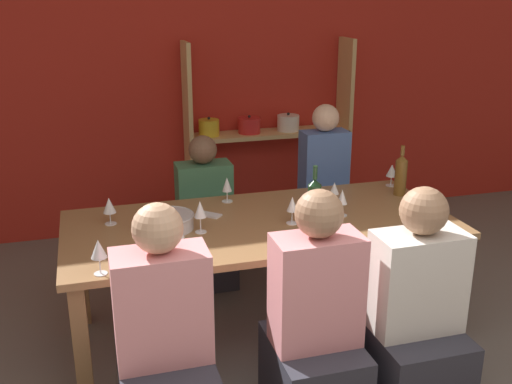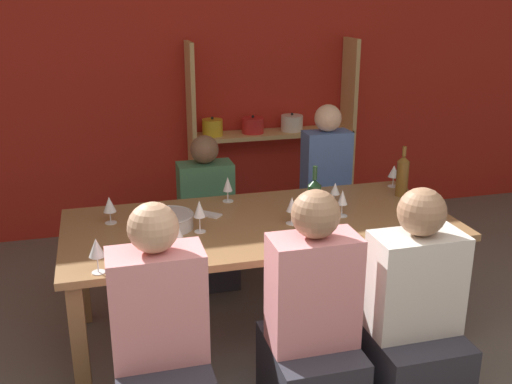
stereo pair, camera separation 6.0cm
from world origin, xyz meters
name	(u,v)px [view 2 (the right image)]	position (x,y,z in m)	size (l,w,h in m)	color
wall_back_red	(204,75)	(0.00, 3.83, 1.35)	(8.80, 0.06, 2.70)	red
shelf_unit	(270,164)	(0.54, 3.63, 0.57)	(1.46, 0.30, 1.65)	tan
dining_table	(260,234)	(-0.04, 1.87, 0.67)	(2.27, 1.03, 0.75)	olive
mixing_bowl	(167,220)	(-0.58, 1.90, 0.79)	(0.30, 0.30, 0.09)	#B7BABC
wine_bottle_green	(314,200)	(0.25, 1.76, 0.88)	(0.08, 0.08, 0.34)	#19381E
wine_bottle_dark	(402,175)	(0.98, 2.07, 0.89)	(0.08, 0.08, 0.34)	brown
wine_glass_empty_a	(96,248)	(-0.98, 1.42, 0.87)	(0.08, 0.08, 0.18)	white
wine_glass_white_a	(292,205)	(0.12, 1.78, 0.86)	(0.07, 0.07, 0.16)	white
wine_glass_red_a	(199,210)	(-0.41, 1.80, 0.88)	(0.07, 0.07, 0.19)	white
wine_glass_white_b	(342,199)	(0.45, 1.82, 0.86)	(0.07, 0.07, 0.16)	white
wine_glass_red_b	(109,205)	(-0.89, 2.07, 0.86)	(0.08, 0.08, 0.16)	white
wine_glass_empty_b	(417,215)	(0.75, 1.47, 0.85)	(0.08, 0.08, 0.16)	white
wine_glass_red_c	(228,185)	(-0.15, 2.26, 0.86)	(0.07, 0.07, 0.16)	white
wine_glass_white_c	(335,190)	(0.49, 2.03, 0.84)	(0.07, 0.07, 0.14)	white
wine_glass_empty_c	(394,172)	(1.02, 2.26, 0.85)	(0.08, 0.08, 0.15)	white
wine_glass_red_d	(164,226)	(-0.63, 1.68, 0.85)	(0.08, 0.08, 0.15)	white
wine_glass_white_d	(176,230)	(-0.57, 1.61, 0.85)	(0.07, 0.07, 0.16)	white
cell_phone	(209,214)	(-0.32, 2.05, 0.75)	(0.16, 0.15, 0.01)	silver
person_near_a	(410,331)	(0.50, 1.01, 0.43)	(0.44, 0.55, 1.18)	#2D2D38
person_far_a	(324,208)	(0.68, 2.67, 0.48)	(0.34, 0.43, 1.26)	#2D2D38
person_near_b	(161,365)	(-0.74, 1.03, 0.45)	(0.41, 0.51, 1.22)	#2D2D38
person_far_b	(207,229)	(-0.22, 2.67, 0.40)	(0.38, 0.48, 1.09)	#2D2D38
person_near_c	(311,341)	(-0.02, 1.04, 0.44)	(0.41, 0.52, 1.21)	#2D2D38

